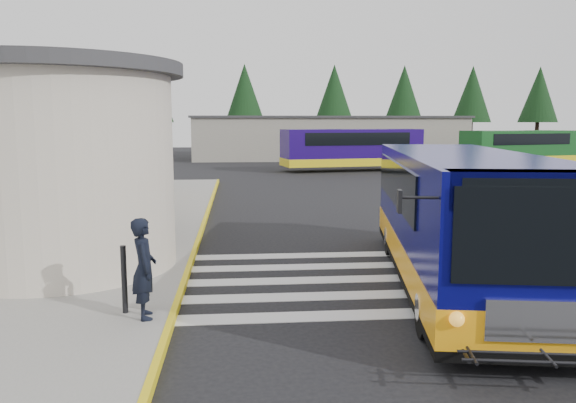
{
  "coord_description": "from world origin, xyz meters",
  "views": [
    {
      "loc": [
        -2.83,
        -13.14,
        3.58
      ],
      "look_at": [
        -1.71,
        -0.5,
        1.79
      ],
      "focal_mm": 35.0,
      "sensor_mm": 36.0,
      "label": 1
    }
  ],
  "objects": [
    {
      "name": "ground",
      "position": [
        0.0,
        0.0,
        0.0
      ],
      "size": [
        140.0,
        140.0,
        0.0
      ],
      "primitive_type": "plane",
      "color": "black",
      "rests_on": "ground"
    },
    {
      "name": "sidewalk",
      "position": [
        -9.0,
        4.0,
        0.07
      ],
      "size": [
        10.0,
        34.0,
        0.15
      ],
      "primitive_type": "cube",
      "color": "gray",
      "rests_on": "ground"
    },
    {
      "name": "curb_strip",
      "position": [
        -4.05,
        4.0,
        0.08
      ],
      "size": [
        0.12,
        34.0,
        0.16
      ],
      "primitive_type": "cube",
      "color": "yellow",
      "rests_on": "ground"
    },
    {
      "name": "station_building",
      "position": [
        -10.84,
        6.91,
        2.57
      ],
      "size": [
        12.7,
        18.7,
        4.8
      ],
      "color": "beige",
      "rests_on": "ground"
    },
    {
      "name": "crosswalk",
      "position": [
        -0.5,
        -0.8,
        0.01
      ],
      "size": [
        8.0,
        5.35,
        0.01
      ],
      "color": "silver",
      "rests_on": "ground"
    },
    {
      "name": "depot_building",
      "position": [
        6.0,
        42.0,
        2.11
      ],
      "size": [
        26.4,
        8.4,
        4.2
      ],
      "color": "gray",
      "rests_on": "ground"
    },
    {
      "name": "tree_line",
      "position": [
        6.29,
        50.0,
        6.77
      ],
      "size": [
        58.4,
        4.4,
        10.0
      ],
      "color": "black",
      "rests_on": "ground"
    },
    {
      "name": "transit_bus",
      "position": [
        1.99,
        -1.45,
        1.4
      ],
      "size": [
        4.81,
        10.67,
        2.93
      ],
      "rotation": [
        0.0,
        0.0,
        -0.17
      ],
      "color": "#08075D",
      "rests_on": "ground"
    },
    {
      "name": "pedestrian_a",
      "position": [
        -4.5,
        -3.38,
        1.05
      ],
      "size": [
        0.56,
        0.73,
        1.79
      ],
      "primitive_type": "imported",
      "rotation": [
        0.0,
        0.0,
        1.79
      ],
      "color": "black",
      "rests_on": "sidewalk"
    },
    {
      "name": "pedestrian_b",
      "position": [
        -5.78,
        -1.03,
        0.99
      ],
      "size": [
        0.71,
        0.88,
        1.68
      ],
      "primitive_type": "imported",
      "rotation": [
        0.0,
        0.0,
        -1.47
      ],
      "color": "black",
      "rests_on": "sidewalk"
    },
    {
      "name": "bollard",
      "position": [
        -4.91,
        -3.09,
        0.77
      ],
      "size": [
        0.1,
        0.1,
        1.24
      ],
      "primitive_type": "cylinder",
      "color": "black",
      "rests_on": "sidewalk"
    },
    {
      "name": "far_bus_a",
      "position": [
        5.59,
        28.16,
        1.73
      ],
      "size": [
        10.67,
        4.54,
        2.67
      ],
      "rotation": [
        0.0,
        0.0,
        1.73
      ],
      "color": "#1D075A",
      "rests_on": "ground"
    },
    {
      "name": "far_bus_b",
      "position": [
        19.78,
        30.33,
        1.65
      ],
      "size": [
        10.21,
        5.3,
        2.54
      ],
      "rotation": [
        0.0,
        0.0,
        1.84
      ],
      "color": "#154E1C",
      "rests_on": "ground"
    }
  ]
}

